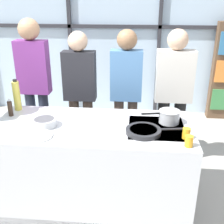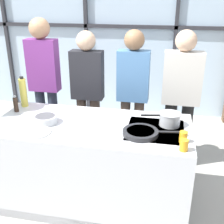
% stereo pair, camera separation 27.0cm
% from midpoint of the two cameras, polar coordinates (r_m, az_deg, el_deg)
% --- Properties ---
extents(ground_plane, '(18.00, 18.00, 0.00)m').
position_cam_midpoint_polar(ground_plane, '(3.17, -6.19, -17.47)').
color(ground_plane, '#ADA89E').
extents(back_window_wall, '(6.40, 0.10, 2.80)m').
position_cam_midpoint_polar(back_window_wall, '(5.01, -1.13, 15.49)').
color(back_window_wall, silver).
rests_on(back_window_wall, ground_plane).
extents(demo_island, '(1.90, 0.86, 0.89)m').
position_cam_midpoint_polar(demo_island, '(2.90, -6.54, -10.74)').
color(demo_island, silver).
rests_on(demo_island, ground_plane).
extents(spectator_far_left, '(0.38, 0.25, 1.80)m').
position_cam_midpoint_polar(spectator_far_left, '(3.66, -17.56, 6.17)').
color(spectator_far_left, '#232838').
rests_on(spectator_far_left, ground_plane).
extents(spectator_center_left, '(0.39, 0.23, 1.66)m').
position_cam_midpoint_polar(spectator_center_left, '(3.51, -8.72, 4.56)').
color(spectator_center_left, '#47382D').
rests_on(spectator_center_left, ground_plane).
extents(spectator_center_right, '(0.38, 0.24, 1.68)m').
position_cam_midpoint_polar(spectator_center_right, '(3.42, 0.61, 4.77)').
color(spectator_center_right, '#47382D').
rests_on(spectator_center_right, ground_plane).
extents(spectator_far_right, '(0.44, 0.24, 1.69)m').
position_cam_midpoint_polar(spectator_far_right, '(3.43, 10.16, 4.10)').
color(spectator_far_right, black).
rests_on(spectator_far_right, ground_plane).
extents(frying_pan, '(0.57, 0.32, 0.04)m').
position_cam_midpoint_polar(frying_pan, '(2.51, 3.50, -3.92)').
color(frying_pan, '#232326').
rests_on(frying_pan, demo_island).
extents(saucepan, '(0.37, 0.20, 0.12)m').
position_cam_midpoint_polar(saucepan, '(2.72, 8.75, -0.92)').
color(saucepan, silver).
rests_on(saucepan, demo_island).
extents(white_plate, '(0.25, 0.25, 0.01)m').
position_cam_midpoint_polar(white_plate, '(2.57, -17.73, -4.76)').
color(white_plate, white).
rests_on(white_plate, demo_island).
extents(mixing_bowl, '(0.23, 0.23, 0.07)m').
position_cam_midpoint_polar(mixing_bowl, '(2.74, -16.34, -2.03)').
color(mixing_bowl, silver).
rests_on(mixing_bowl, demo_island).
extents(oil_bottle, '(0.07, 0.07, 0.34)m').
position_cam_midpoint_polar(oil_bottle, '(3.17, -21.14, 3.09)').
color(oil_bottle, '#E0CC4C').
rests_on(oil_bottle, demo_island).
extents(pepper_grinder, '(0.05, 0.05, 0.18)m').
position_cam_midpoint_polar(pepper_grinder, '(3.06, -22.40, 0.67)').
color(pepper_grinder, '#332319').
rests_on(pepper_grinder, demo_island).
extents(juice_glass_near, '(0.07, 0.07, 0.10)m').
position_cam_midpoint_polar(juice_glass_near, '(2.33, 12.20, -5.90)').
color(juice_glass_near, orange).
rests_on(juice_glass_near, demo_island).
extents(juice_glass_far, '(0.07, 0.07, 0.10)m').
position_cam_midpoint_polar(juice_glass_far, '(2.45, 11.85, -4.34)').
color(juice_glass_far, orange).
rests_on(juice_glass_far, demo_island).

